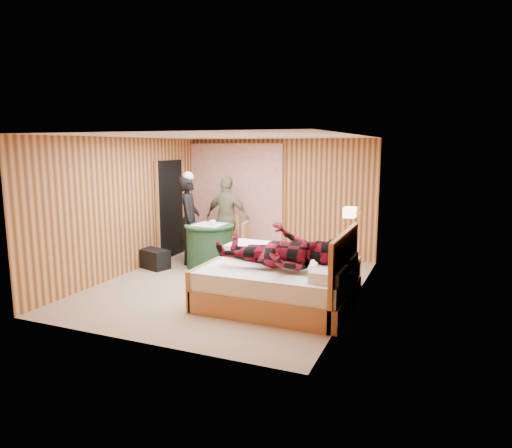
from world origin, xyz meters
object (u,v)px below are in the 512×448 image
at_px(bed, 281,282).
at_px(chair_near, 240,243).
at_px(man_on_bed, 278,240).
at_px(woman_standing, 189,220).
at_px(duffel_bag, 153,259).
at_px(round_table, 210,246).
at_px(nightstand, 347,273).
at_px(chair_far, 228,233).
at_px(wall_lamp, 350,212).
at_px(man_at_table, 228,218).

xyz_separation_m(bed, chair_near, (-1.33, 1.44, 0.21)).
distance_m(bed, man_on_bed, 0.72).
bearing_deg(woman_standing, bed, -143.71).
xyz_separation_m(chair_near, duffel_bag, (-1.64, -0.46, -0.36)).
relative_size(bed, round_table, 2.26).
xyz_separation_m(nightstand, chair_near, (-2.09, 0.33, 0.28)).
relative_size(round_table, chair_far, 1.03).
xyz_separation_m(bed, man_on_bed, (0.03, -0.23, 0.68)).
distance_m(wall_lamp, chair_near, 2.31).
height_order(bed, man_at_table, man_at_table).
bearing_deg(nightstand, wall_lamp, -68.89).
bearing_deg(wall_lamp, chair_near, 168.21).
distance_m(round_table, man_on_bed, 2.70).
bearing_deg(chair_far, wall_lamp, -4.63).
bearing_deg(bed, nightstand, 55.56).
distance_m(bed, nightstand, 1.35).
bearing_deg(chair_near, man_on_bed, 28.20).
xyz_separation_m(duffel_bag, woman_standing, (0.45, 0.62, 0.70)).
distance_m(duffel_bag, woman_standing, 1.04).
height_order(round_table, chair_near, chair_near).
xyz_separation_m(chair_near, man_on_bed, (1.36, -1.68, 0.47)).
bearing_deg(duffel_bag, bed, -0.85).
relative_size(nightstand, duffel_bag, 0.82).
relative_size(bed, duffel_bag, 3.34).
distance_m(nightstand, chair_near, 2.14).
xyz_separation_m(bed, chair_far, (-1.96, 2.21, 0.20)).
bearing_deg(round_table, bed, -36.43).
bearing_deg(woman_standing, wall_lamp, -121.54).
relative_size(duffel_bag, man_on_bed, 0.37).
height_order(wall_lamp, chair_far, wall_lamp).
relative_size(bed, chair_far, 2.33).
relative_size(bed, chair_near, 2.31).
xyz_separation_m(woman_standing, man_at_table, (0.53, 0.66, -0.02)).
bearing_deg(man_on_bed, duffel_bag, 157.96).
relative_size(chair_near, woman_standing, 0.53).
xyz_separation_m(nightstand, duffel_bag, (-3.73, -0.13, -0.08)).
distance_m(chair_far, duffel_bag, 1.63).
height_order(bed, chair_near, bed).
xyz_separation_m(bed, duffel_bag, (-2.97, 0.98, -0.16)).
bearing_deg(round_table, man_on_bed, -40.06).
bearing_deg(chair_near, bed, 31.73).
xyz_separation_m(wall_lamp, man_on_bed, (-0.77, -1.23, -0.28)).
xyz_separation_m(round_table, chair_far, (0.03, 0.75, 0.11)).
height_order(nightstand, woman_standing, woman_standing).
height_order(bed, man_on_bed, man_on_bed).
xyz_separation_m(wall_lamp, woman_standing, (-3.32, 0.61, -0.42)).
relative_size(bed, woman_standing, 1.23).
relative_size(chair_far, duffel_bag, 1.43).
relative_size(wall_lamp, duffel_bag, 0.40).
xyz_separation_m(chair_near, man_at_table, (-0.65, 0.82, 0.32)).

